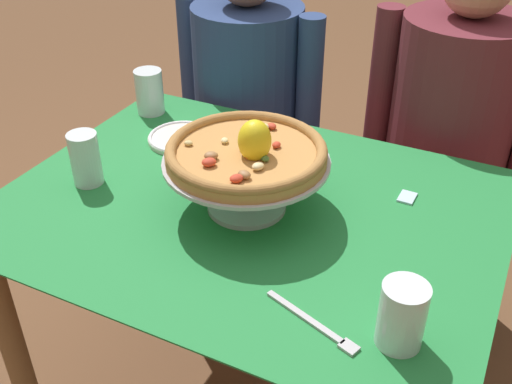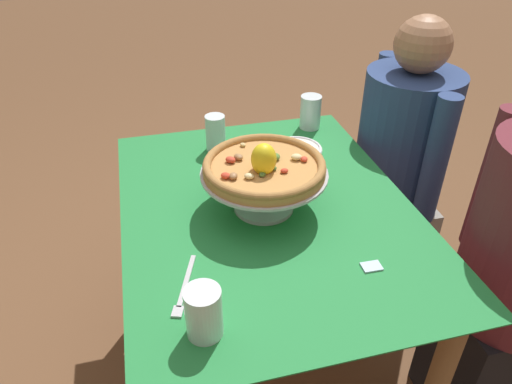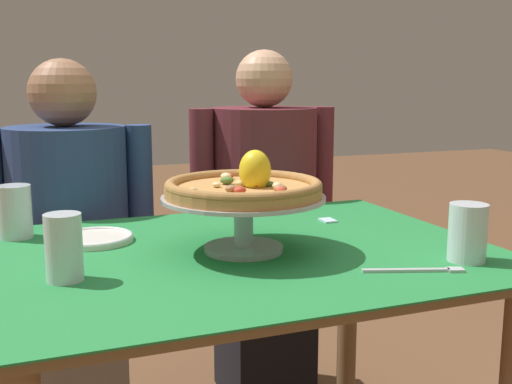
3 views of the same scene
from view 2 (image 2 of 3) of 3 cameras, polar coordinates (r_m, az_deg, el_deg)
name	(u,v)px [view 2 (image 2 of 3)]	position (r m, az deg, el deg)	size (l,w,h in m)	color
ground_plane	(265,364)	(1.95, 1.08, -20.01)	(14.00, 14.00, 0.00)	brown
dining_table	(267,239)	(1.48, 1.34, -5.66)	(1.11, 0.85, 0.75)	olive
pizza_stand	(264,184)	(1.35, 1.02, 1.01)	(0.36, 0.36, 0.12)	#B7B7C1
pizza	(264,166)	(1.32, 1.02, 3.10)	(0.35, 0.35, 0.10)	#BC8447
water_glass_side_left	(216,135)	(1.69, -4.89, 6.83)	(0.07, 0.07, 0.13)	silver
water_glass_front_right	(204,314)	(1.03, -6.30, -14.46)	(0.08, 0.08, 0.12)	silver
water_glass_back_left	(310,113)	(1.85, 6.57, 9.38)	(0.08, 0.08, 0.13)	silver
side_plate	(297,149)	(1.70, 4.96, 5.16)	(0.18, 0.18, 0.02)	silver
dinner_fork	(184,288)	(1.16, -8.63, -11.40)	(0.20, 0.08, 0.01)	#B7B7C1
sugar_packet	(372,267)	(1.24, 13.75, -8.72)	(0.05, 0.04, 0.01)	silver
diner_left	(398,172)	(1.98, 16.70, 2.27)	(0.51, 0.36, 1.19)	gray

